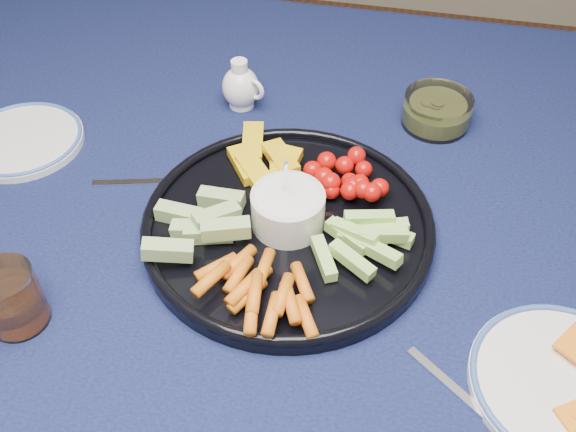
% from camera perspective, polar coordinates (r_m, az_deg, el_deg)
% --- Properties ---
extents(dining_table, '(1.67, 1.07, 0.75)m').
position_cam_1_polar(dining_table, '(0.97, -2.99, -0.76)').
color(dining_table, '#462D17').
rests_on(dining_table, ground).
extents(crudite_platter, '(0.38, 0.38, 0.12)m').
position_cam_1_polar(crudite_platter, '(0.82, -0.19, -0.44)').
color(crudite_platter, black).
rests_on(crudite_platter, dining_table).
extents(creamer_pitcher, '(0.07, 0.06, 0.08)m').
position_cam_1_polar(creamer_pitcher, '(1.03, -4.19, 11.39)').
color(creamer_pitcher, white).
rests_on(creamer_pitcher, dining_table).
extents(pickle_bowl, '(0.11, 0.11, 0.05)m').
position_cam_1_polar(pickle_bowl, '(1.03, 13.08, 9.01)').
color(pickle_bowl, silver).
rests_on(pickle_bowl, dining_table).
extents(cheese_plate, '(0.20, 0.20, 0.02)m').
position_cam_1_polar(cheese_plate, '(0.76, 23.51, -13.43)').
color(cheese_plate, silver).
rests_on(cheese_plate, dining_table).
extents(juice_tumbler, '(0.07, 0.07, 0.08)m').
position_cam_1_polar(juice_tumbler, '(0.79, -23.28, -6.97)').
color(juice_tumbler, silver).
rests_on(juice_tumbler, dining_table).
extents(fork_left, '(0.17, 0.06, 0.00)m').
position_cam_1_polar(fork_left, '(0.92, -10.90, 3.00)').
color(fork_left, silver).
rests_on(fork_left, dining_table).
extents(fork_right, '(0.14, 0.11, 0.00)m').
position_cam_1_polar(fork_right, '(0.72, 16.64, -16.25)').
color(fork_right, silver).
rests_on(fork_right, dining_table).
extents(side_plate_extra, '(0.18, 0.18, 0.01)m').
position_cam_1_polar(side_plate_extra, '(1.05, -22.54, 6.28)').
color(side_plate_extra, silver).
rests_on(side_plate_extra, dining_table).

